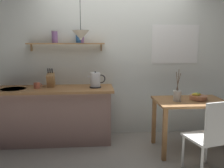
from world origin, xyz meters
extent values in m
plane|color=gray|center=(0.00, 0.00, 0.00)|extent=(14.00, 14.00, 0.00)
cube|color=silver|center=(0.20, 0.65, 1.35)|extent=(6.80, 0.10, 2.70)
cube|color=white|center=(1.01, 0.59, 1.56)|extent=(0.81, 0.01, 0.65)
cube|color=silver|center=(1.01, 0.60, 1.56)|extent=(0.75, 0.01, 0.59)
cube|color=gray|center=(-1.00, 0.32, 0.43)|extent=(1.74, 0.52, 0.85)
cube|color=#9E6B3D|center=(-1.00, 0.30, 0.87)|extent=(1.83, 0.63, 0.04)
cylinder|color=#B7BABF|center=(-1.62, 0.28, 0.89)|extent=(0.38, 0.38, 0.01)
cube|color=tan|center=(-0.82, 0.49, 1.58)|extent=(1.23, 0.18, 0.02)
cube|color=#99754C|center=(-1.39, 0.57, 1.51)|extent=(0.02, 0.06, 0.12)
cube|color=#99754C|center=(-0.25, 0.57, 1.51)|extent=(0.02, 0.06, 0.12)
cylinder|color=#7F5689|center=(-0.99, 0.49, 1.68)|extent=(0.09, 0.09, 0.18)
cylinder|color=silver|center=(-0.99, 0.49, 1.77)|extent=(0.10, 0.10, 0.01)
cylinder|color=#3366A3|center=(-0.61, 0.49, 1.69)|extent=(0.11, 0.11, 0.20)
cylinder|color=silver|center=(-0.61, 0.49, 1.79)|extent=(0.12, 0.12, 0.01)
cylinder|color=#7F5689|center=(-0.58, 0.49, 1.65)|extent=(0.09, 0.09, 0.13)
cylinder|color=silver|center=(-0.58, 0.49, 1.72)|extent=(0.10, 0.10, 0.01)
cube|color=#9E6B3D|center=(1.01, -0.16, 0.75)|extent=(1.00, 0.68, 0.03)
cube|color=#9E6B3D|center=(0.56, -0.45, 0.37)|extent=(0.06, 0.06, 0.73)
cube|color=#9E6B3D|center=(0.56, 0.13, 0.37)|extent=(0.06, 0.06, 0.73)
cube|color=#9E6B3D|center=(1.46, 0.13, 0.37)|extent=(0.06, 0.06, 0.73)
cube|color=white|center=(0.97, -0.77, 0.44)|extent=(0.51, 0.51, 0.03)
cube|color=white|center=(1.01, -0.96, 0.70)|extent=(0.37, 0.12, 0.49)
cylinder|color=white|center=(1.10, -0.55, 0.21)|extent=(0.03, 0.03, 0.43)
cylinder|color=white|center=(0.75, -0.63, 0.21)|extent=(0.03, 0.03, 0.43)
cylinder|color=white|center=(0.83, -0.99, 0.21)|extent=(0.03, 0.03, 0.43)
cylinder|color=#BC704C|center=(1.14, -0.14, 0.77)|extent=(0.11, 0.11, 0.01)
cylinder|color=#BC704C|center=(1.14, -0.14, 0.80)|extent=(0.25, 0.25, 0.05)
ellipsoid|color=yellow|center=(1.10, -0.14, 0.85)|extent=(0.14, 0.07, 0.04)
sphere|color=#8EA84C|center=(1.12, -0.14, 0.85)|extent=(0.06, 0.06, 0.06)
cylinder|color=#B7B2A8|center=(0.80, -0.19, 0.84)|extent=(0.11, 0.11, 0.15)
cylinder|color=brown|center=(0.79, -0.19, 1.05)|extent=(0.06, 0.03, 0.27)
cylinder|color=brown|center=(0.80, -0.20, 1.07)|extent=(0.01, 0.02, 0.31)
cylinder|color=brown|center=(0.81, -0.19, 1.04)|extent=(0.06, 0.02, 0.25)
cylinder|color=black|center=(-0.36, 0.28, 0.90)|extent=(0.18, 0.18, 0.02)
cylinder|color=silver|center=(-0.36, 0.28, 1.02)|extent=(0.16, 0.16, 0.22)
sphere|color=black|center=(-0.36, 0.28, 1.14)|extent=(0.02, 0.02, 0.02)
cone|color=silver|center=(-0.46, 0.28, 1.06)|extent=(0.04, 0.04, 0.04)
torus|color=black|center=(-0.27, 0.28, 1.03)|extent=(0.14, 0.02, 0.14)
cube|color=tan|center=(-1.07, 0.38, 1.01)|extent=(0.11, 0.19, 0.23)
cylinder|color=black|center=(-1.10, 0.35, 1.16)|extent=(0.02, 0.04, 0.08)
cylinder|color=black|center=(-1.07, 0.35, 1.16)|extent=(0.02, 0.04, 0.08)
cylinder|color=black|center=(-1.03, 0.35, 1.16)|extent=(0.02, 0.04, 0.08)
cylinder|color=#C6664C|center=(-1.27, 0.30, 0.94)|extent=(0.09, 0.09, 0.09)
torus|color=#C6664C|center=(-1.22, 0.30, 0.94)|extent=(0.06, 0.01, 0.06)
cylinder|color=black|center=(-0.57, 0.23, 2.01)|extent=(0.01, 0.01, 0.48)
cone|color=beige|center=(-0.57, 0.23, 1.70)|extent=(0.26, 0.26, 0.14)
sphere|color=white|center=(-0.57, 0.23, 1.65)|extent=(0.04, 0.04, 0.04)
camera|label=1|loc=(-0.39, -3.43, 1.59)|focal=38.28mm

